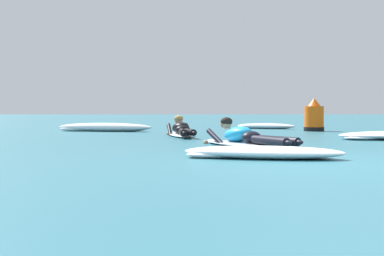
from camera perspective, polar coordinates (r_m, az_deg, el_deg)
name	(u,v)px	position (r m, az deg, el deg)	size (l,w,h in m)	color
ground_plane	(238,130)	(16.03, 4.98, -0.26)	(120.00, 120.00, 0.00)	#2D6B7A
surfer_near	(244,138)	(8.98, 5.64, -1.11)	(1.51, 2.45, 0.54)	silver
surfer_far	(181,130)	(12.27, -1.16, -0.27)	(0.74, 2.53, 0.55)	white
whitewater_front	(105,127)	(15.34, -9.46, 0.06)	(2.89, 1.24, 0.25)	white
whitewater_mid_left	(266,126)	(17.48, 8.03, 0.19)	(2.00, 1.29, 0.18)	white
whitewater_mid_right	(263,153)	(6.77, 7.75, -2.66)	(2.14, 1.10, 0.16)	white
channel_marker_buoy	(314,118)	(15.81, 13.13, 1.05)	(0.59, 0.59, 0.97)	#EA5B0F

